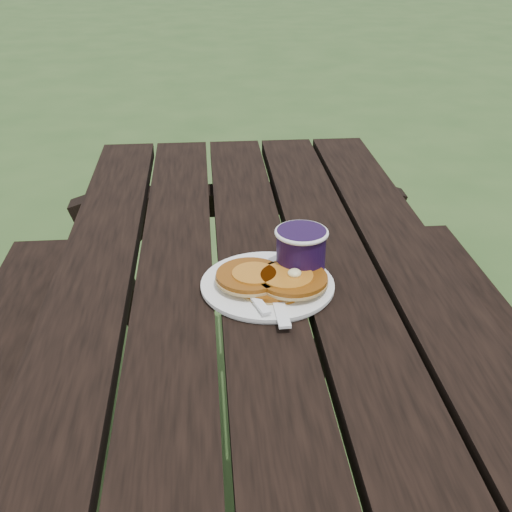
{
  "coord_description": "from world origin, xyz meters",
  "views": [
    {
      "loc": [
        -0.09,
        -0.91,
        1.34
      ],
      "look_at": [
        -0.0,
        0.09,
        0.8
      ],
      "focal_mm": 45.0,
      "sensor_mm": 36.0,
      "label": 1
    }
  ],
  "objects": [
    {
      "name": "pancake_stack",
      "position": [
        0.02,
        0.05,
        0.77
      ],
      "size": [
        0.19,
        0.14,
        0.04
      ],
      "rotation": [
        0.0,
        0.0,
        0.06
      ],
      "color": "#86470F",
      "rests_on": "plate"
    },
    {
      "name": "fork",
      "position": [
        -0.01,
        0.0,
        0.77
      ],
      "size": [
        0.08,
        0.16,
        0.01
      ],
      "primitive_type": null,
      "rotation": [
        0.0,
        0.0,
        0.3
      ],
      "color": "white",
      "rests_on": "plate"
    },
    {
      "name": "picnic_table",
      "position": [
        0.0,
        0.0,
        0.37
      ],
      "size": [
        1.36,
        1.8,
        0.75
      ],
      "color": "black",
      "rests_on": "ground"
    },
    {
      "name": "plate",
      "position": [
        0.01,
        0.06,
        0.76
      ],
      "size": [
        0.29,
        0.29,
        0.01
      ],
      "primitive_type": "cylinder",
      "rotation": [
        0.0,
        0.0,
        0.3
      ],
      "color": "white",
      "rests_on": "picnic_table"
    },
    {
      "name": "knife",
      "position": [
        0.02,
        0.01,
        0.76
      ],
      "size": [
        0.03,
        0.18,
        0.0
      ],
      "primitive_type": "cube",
      "rotation": [
        0.0,
        0.0,
        0.03
      ],
      "color": "white",
      "rests_on": "plate"
    },
    {
      "name": "coffee_cup",
      "position": [
        0.08,
        0.1,
        0.8
      ],
      "size": [
        0.1,
        0.1,
        0.09
      ],
      "rotation": [
        0.0,
        0.0,
        -0.38
      ],
      "color": "black",
      "rests_on": "picnic_table"
    }
  ]
}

